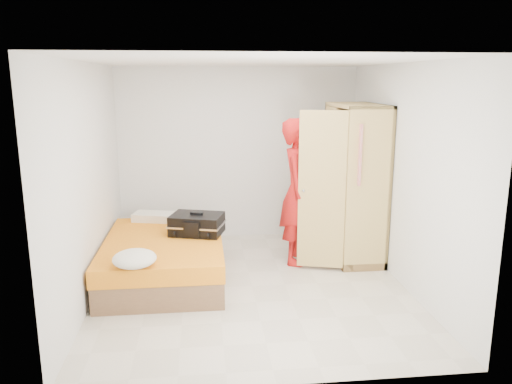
{
  "coord_description": "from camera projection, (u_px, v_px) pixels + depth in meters",
  "views": [
    {
      "loc": [
        -0.56,
        -5.53,
        2.41
      ],
      "look_at": [
        0.12,
        0.67,
        1.0
      ],
      "focal_mm": 35.0,
      "sensor_mm": 36.0,
      "label": 1
    }
  ],
  "objects": [
    {
      "name": "person",
      "position": [
        298.0,
        192.0,
        6.58
      ],
      "size": [
        0.66,
        0.81,
        1.93
      ],
      "primitive_type": "imported",
      "rotation": [
        0.0,
        0.0,
        1.24
      ],
      "color": "red",
      "rests_on": "ground"
    },
    {
      "name": "bed",
      "position": [
        164.0,
        258.0,
        6.17
      ],
      "size": [
        1.42,
        2.02,
        0.5
      ],
      "color": "brown",
      "rests_on": "ground"
    },
    {
      "name": "round_cushion",
      "position": [
        135.0,
        259.0,
        5.2
      ],
      "size": [
        0.46,
        0.46,
        0.17
      ],
      "primitive_type": "ellipsoid",
      "color": "white",
      "rests_on": "bed"
    },
    {
      "name": "room",
      "position": [
        252.0,
        179.0,
        5.67
      ],
      "size": [
        4.0,
        4.02,
        2.6
      ],
      "color": "beige",
      "rests_on": "ground"
    },
    {
      "name": "pillow",
      "position": [
        155.0,
        217.0,
        6.91
      ],
      "size": [
        0.64,
        0.43,
        0.11
      ],
      "primitive_type": "cube",
      "rotation": [
        0.0,
        0.0,
        -0.25
      ],
      "color": "white",
      "rests_on": "bed"
    },
    {
      "name": "suitcase",
      "position": [
        197.0,
        224.0,
        6.3
      ],
      "size": [
        0.75,
        0.63,
        0.28
      ],
      "rotation": [
        0.0,
        0.0,
        -0.28
      ],
      "color": "black",
      "rests_on": "bed"
    },
    {
      "name": "wardrobe",
      "position": [
        352.0,
        187.0,
        6.73
      ],
      "size": [
        1.15,
        1.2,
        2.1
      ],
      "color": "#D5B768",
      "rests_on": "ground"
    }
  ]
}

